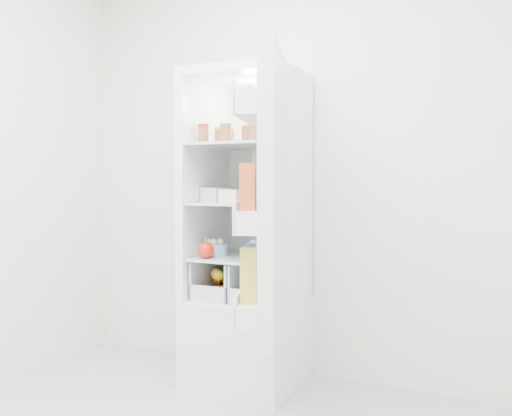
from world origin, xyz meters
The scene contains 19 objects.
room_walls centered at (0.00, 0.00, 1.59)m, with size 3.02×3.02×2.61m.
refrigerator centered at (-0.20, 1.25, 0.67)m, with size 0.60×0.60×1.80m.
shelf_low centered at (-0.20, 1.19, 0.74)m, with size 0.49×0.53×0.01m, color silver.
shelf_mid centered at (-0.20, 1.19, 1.05)m, with size 0.49×0.53×0.01m, color silver.
shelf_top centered at (-0.20, 1.19, 1.38)m, with size 0.49×0.53×0.01m, color silver.
crisper_left centered at (-0.32, 1.19, 0.61)m, with size 0.23×0.46×0.22m, color silver, non-canonical shape.
crisper_right centered at (-0.08, 1.19, 0.61)m, with size 0.23×0.46×0.22m, color silver, non-canonical shape.
condiment_jars centered at (-0.22, 1.10, 1.43)m, with size 0.46×0.32×0.08m.
squeeze_bottle centered at (0.00, 1.26, 1.47)m, with size 0.05×0.05×0.17m, color white.
tub_white centered at (-0.37, 1.13, 1.10)m, with size 0.12×0.12×0.08m, color silver.
tub_cream centered at (-0.23, 1.10, 1.09)m, with size 0.12×0.12×0.07m, color white.
tin_red centered at (-0.06, 1.03, 1.09)m, with size 0.09×0.09×0.06m, color red.
tub_green centered at (-0.07, 1.35, 1.10)m, with size 0.10×0.14×0.08m, color #459850.
red_cabbage centered at (-0.05, 1.27, 0.84)m, with size 0.18×0.18×0.18m, color #54205F.
bell_pepper centered at (-0.35, 0.99, 0.79)m, with size 0.09×0.09×0.09m, color red.
mushroom_bowl centered at (-0.36, 1.12, 0.78)m, with size 0.15×0.15×0.07m, color #92BADA.
citrus_pile centered at (-0.32, 1.16, 0.58)m, with size 0.20×0.31×0.16m.
veg_pile centered at (-0.07, 1.18, 0.56)m, with size 0.16×0.30×0.10m.
fridge_door centered at (0.19, 0.62, 1.09)m, with size 0.33×0.59×1.30m.
Camera 1 is at (1.27, -1.71, 1.17)m, focal length 40.00 mm.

